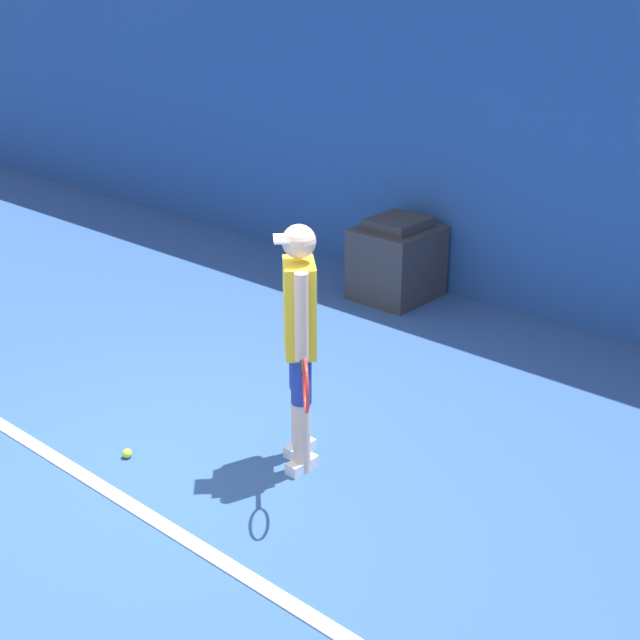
# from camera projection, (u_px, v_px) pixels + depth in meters

# --- Properties ---
(ground_plane) EXTENTS (24.00, 24.00, 0.00)m
(ground_plane) POSITION_uv_depth(u_px,v_px,m) (185.00, 469.00, 6.12)
(ground_plane) COLOR #2D5193
(back_wall) EXTENTS (24.00, 0.10, 3.12)m
(back_wall) POSITION_uv_depth(u_px,v_px,m) (511.00, 150.00, 8.35)
(back_wall) COLOR #234C99
(back_wall) RESTS_ON ground_plane
(court_baseline) EXTENTS (21.60, 0.10, 0.01)m
(court_baseline) POSITION_uv_depth(u_px,v_px,m) (124.00, 501.00, 5.76)
(court_baseline) COLOR white
(court_baseline) RESTS_ON ground_plane
(tennis_player) EXTENTS (0.73, 0.72, 1.72)m
(tennis_player) POSITION_uv_depth(u_px,v_px,m) (300.00, 337.00, 5.83)
(tennis_player) COLOR beige
(tennis_player) RESTS_ON ground_plane
(tennis_ball) EXTENTS (0.07, 0.07, 0.07)m
(tennis_ball) POSITION_uv_depth(u_px,v_px,m) (127.00, 453.00, 6.25)
(tennis_ball) COLOR #D1E533
(tennis_ball) RESTS_ON ground_plane
(covered_chair) EXTENTS (0.71, 0.79, 0.83)m
(covered_chair) POSITION_uv_depth(u_px,v_px,m) (397.00, 260.00, 9.01)
(covered_chair) COLOR #333338
(covered_chair) RESTS_ON ground_plane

